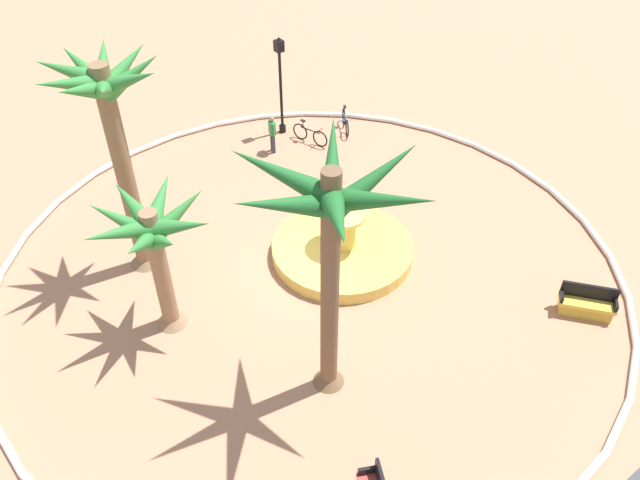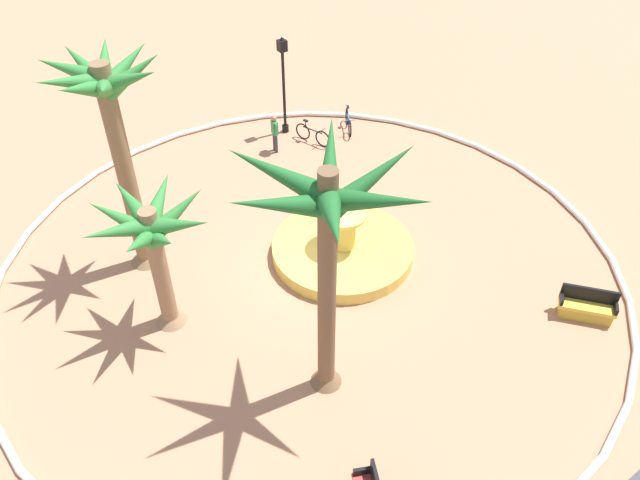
{
  "view_description": "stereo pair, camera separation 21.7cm",
  "coord_description": "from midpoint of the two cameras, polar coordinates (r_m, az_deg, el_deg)",
  "views": [
    {
      "loc": [
        8.41,
        12.06,
        13.77
      ],
      "look_at": [
        -0.36,
        0.03,
        1.0
      ],
      "focal_mm": 35.17,
      "sensor_mm": 36.0,
      "label": 1
    },
    {
      "loc": [
        8.23,
        12.19,
        13.77
      ],
      "look_at": [
        -0.36,
        0.03,
        1.0
      ],
      "focal_mm": 35.17,
      "sensor_mm": 36.0,
      "label": 2
    }
  ],
  "objects": [
    {
      "name": "palm_tree_near_fountain",
      "position": [
        16.83,
        -15.32,
        0.14
      ],
      "size": [
        3.49,
        3.45,
        4.36
      ],
      "color": "#8E6B4C",
      "rests_on": "ground"
    },
    {
      "name": "person_cyclist_helmet",
      "position": [
        25.2,
        -4.62,
        9.77
      ],
      "size": [
        0.27,
        0.52,
        1.61
      ],
      "color": "#33333D",
      "rests_on": "ground"
    },
    {
      "name": "plaza_curb",
      "position": [
        20.08,
        -1.2,
        -2.3
      ],
      "size": [
        19.75,
        19.75,
        0.2
      ],
      "primitive_type": "torus",
      "color": "silver",
      "rests_on": "ground"
    },
    {
      "name": "fountain",
      "position": [
        20.43,
        1.73,
        -0.75
      ],
      "size": [
        4.6,
        4.6,
        1.77
      ],
      "color": "gold",
      "rests_on": "ground"
    },
    {
      "name": "bicycle_red_frame",
      "position": [
        26.86,
        2.1,
        10.7
      ],
      "size": [
        0.92,
        1.52,
        0.94
      ],
      "color": "black",
      "rests_on": "ground"
    },
    {
      "name": "lamppost",
      "position": [
        25.8,
        -3.88,
        14.46
      ],
      "size": [
        0.32,
        0.32,
        4.15
      ],
      "color": "black",
      "rests_on": "ground"
    },
    {
      "name": "bench_west",
      "position": [
        20.02,
        22.77,
        -5.52
      ],
      "size": [
        1.41,
        1.55,
        1.0
      ],
      "color": "gold",
      "rests_on": "ground"
    },
    {
      "name": "palm_tree_mid_plaza",
      "position": [
        13.25,
        0.54,
        1.16
      ],
      "size": [
        4.45,
        4.21,
        7.05
      ],
      "color": "brown",
      "rests_on": "ground"
    },
    {
      "name": "palm_tree_by_curb",
      "position": [
        18.14,
        -18.88,
        10.45
      ],
      "size": [
        3.46,
        3.47,
        7.09
      ],
      "color": "brown",
      "rests_on": "ground"
    },
    {
      "name": "ground_plane",
      "position": [
        20.15,
        -1.2,
        -2.5
      ],
      "size": [
        80.0,
        80.0,
        0.0
      ],
      "primitive_type": "plane",
      "color": "tan"
    },
    {
      "name": "bicycle_by_lamppost",
      "position": [
        25.96,
        -1.16,
        9.57
      ],
      "size": [
        0.67,
        1.65,
        0.94
      ],
      "color": "black",
      "rests_on": "ground"
    }
  ]
}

